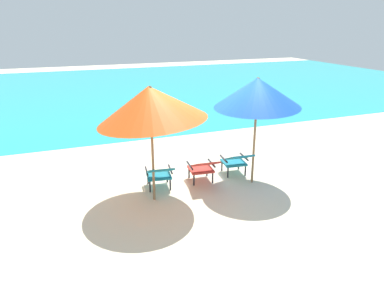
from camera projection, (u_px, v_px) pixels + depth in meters
The scene contains 7 objects.
ground_plane at pixel (153, 131), 11.72m from camera, with size 40.00×40.00×0.00m, color beige.
ocean_band at pixel (115, 89), 18.93m from camera, with size 40.00×18.00×0.01m, color #28B2B7.
lounge_chair_left at pixel (160, 173), 7.44m from camera, with size 0.65×0.94×0.68m.
lounge_chair_center at pixel (203, 167), 7.76m from camera, with size 0.61×0.92×0.68m.
lounge_chair_right at pixel (237, 160), 8.14m from camera, with size 0.62×0.93×0.68m.
beach_umbrella_left at pixel (151, 104), 6.52m from camera, with size 2.85×2.82×2.44m.
beach_umbrella_right at pixel (257, 93), 7.27m from camera, with size 2.33×2.32×2.41m.
Camera 1 is at (-2.73, -6.95, 3.45)m, focal length 32.60 mm.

